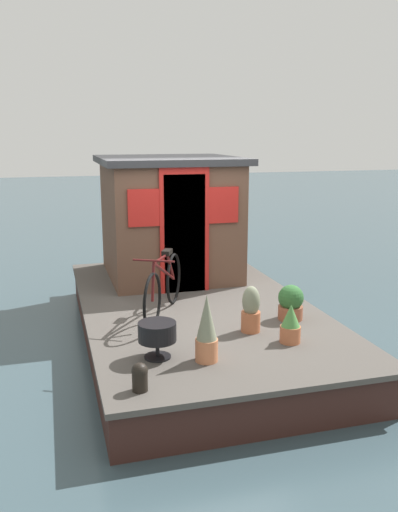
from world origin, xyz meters
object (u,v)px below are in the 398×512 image
object	(u,v)px
bicycle	(164,286)
charcoal_grill	(157,333)
potted_plant_lavender	(291,324)
potted_plant_ivy	(251,310)
potted_plant_basil	(207,330)
houseboat_cabin	(169,216)
potted_plant_succulent	(291,303)
mooring_bollard	(140,376)

from	to	relation	value
bicycle	charcoal_grill	distance (m)	1.33
potted_plant_lavender	potted_plant_ivy	size ratio (longest dim) A/B	0.80
bicycle	potted_plant_basil	distance (m)	1.50
potted_plant_ivy	potted_plant_basil	size ratio (longest dim) A/B	0.78
houseboat_cabin	potted_plant_lavender	distance (m)	3.36
bicycle	potted_plant_succulent	world-z (taller)	bicycle
bicycle	potted_plant_lavender	size ratio (longest dim) A/B	3.53
bicycle	potted_plant_lavender	world-z (taller)	bicycle
bicycle	charcoal_grill	world-z (taller)	bicycle
potted_plant_lavender	potted_plant_ivy	distance (m)	0.53
potted_plant_lavender	potted_plant_succulent	size ratio (longest dim) A/B	1.00
potted_plant_ivy	potted_plant_basil	distance (m)	0.99
potted_plant_basil	potted_plant_ivy	bearing A→B (deg)	-47.96
potted_plant_succulent	bicycle	bearing A→B (deg)	68.92
houseboat_cabin	mooring_bollard	xyz separation A→B (m)	(-3.90, 1.15, -0.82)
bicycle	houseboat_cabin	bearing A→B (deg)	-14.71
bicycle	potted_plant_succulent	distance (m)	1.59
bicycle	charcoal_grill	bearing A→B (deg)	164.99
potted_plant_lavender	charcoal_grill	distance (m)	1.49
houseboat_cabin	bicycle	distance (m)	2.09
potted_plant_lavender	potted_plant_ivy	world-z (taller)	potted_plant_ivy
potted_plant_basil	charcoal_grill	distance (m)	0.51
potted_plant_succulent	charcoal_grill	size ratio (longest dim) A/B	1.11
potted_plant_lavender	potted_plant_ivy	xyz separation A→B (m)	(0.43, 0.30, 0.05)
potted_plant_basil	bicycle	bearing A→B (deg)	4.61
houseboat_cabin	mooring_bollard	bearing A→B (deg)	163.57
charcoal_grill	mooring_bollard	world-z (taller)	charcoal_grill
houseboat_cabin	potted_plant_lavender	world-z (taller)	houseboat_cabin
potted_plant_succulent	mooring_bollard	world-z (taller)	potted_plant_succulent
houseboat_cabin	potted_plant_succulent	distance (m)	2.80
potted_plant_succulent	houseboat_cabin	bearing A→B (deg)	21.02
bicycle	potted_plant_succulent	bearing A→B (deg)	-111.08
potted_plant_succulent	charcoal_grill	world-z (taller)	potted_plant_succulent
potted_plant_lavender	potted_plant_succulent	xyz separation A→B (m)	(0.70, -0.33, 0.01)
bicycle	potted_plant_lavender	distance (m)	1.72
potted_plant_ivy	potted_plant_basil	bearing A→B (deg)	132.04
potted_plant_lavender	potted_plant_basil	xyz separation A→B (m)	(-0.22, 1.03, 0.12)
bicycle	mooring_bollard	xyz separation A→B (m)	(-1.95, 0.64, -0.24)
mooring_bollard	potted_plant_ivy	bearing A→B (deg)	-53.05
houseboat_cabin	bicycle	xyz separation A→B (m)	(-1.95, 0.51, -0.58)
potted_plant_lavender	mooring_bollard	bearing A→B (deg)	111.01
houseboat_cabin	mooring_bollard	world-z (taller)	houseboat_cabin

